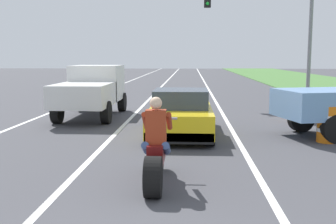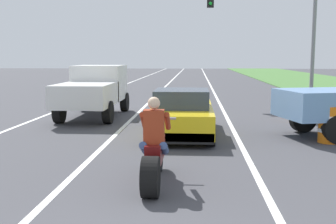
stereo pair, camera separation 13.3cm
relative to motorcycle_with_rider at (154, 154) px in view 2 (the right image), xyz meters
name	(u,v)px [view 2 (the right image)]	position (x,y,z in m)	size (l,w,h in m)	color
lane_stripe_left_solid	(92,97)	(-5.26, 15.93, -0.59)	(0.14, 120.00, 0.01)	white
lane_stripe_right_solid	(217,98)	(1.94, 15.93, -0.59)	(0.14, 120.00, 0.01)	white
lane_stripe_centre_dashed	(154,98)	(-1.66, 15.93, -0.59)	(0.14, 120.00, 0.01)	white
motorcycle_with_rider	(154,154)	(0.00, 0.00, 0.00)	(0.70, 2.21, 1.62)	black
sports_car_yellow	(182,114)	(0.33, 4.97, 0.04)	(1.84, 4.30, 1.37)	yellow
pickup_truck_left_lane_white	(94,88)	(-3.19, 8.42, 0.51)	(2.02, 4.80, 1.98)	silver
traffic_light_mast_near	(278,20)	(4.57, 12.79, 3.45)	(5.36, 0.34, 6.00)	gray
construction_barrel_nearest	(329,124)	(4.35, 4.07, -0.09)	(0.58, 0.58, 1.00)	orange
construction_barrel_mid	(304,108)	(4.60, 7.53, -0.09)	(0.58, 0.58, 1.00)	orange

